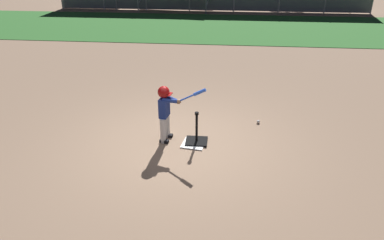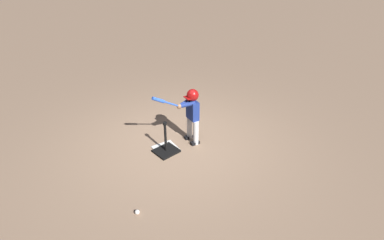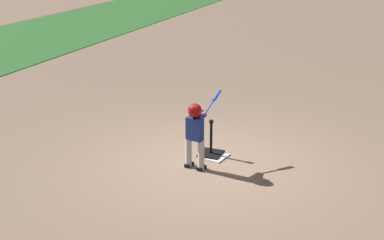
% 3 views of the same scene
% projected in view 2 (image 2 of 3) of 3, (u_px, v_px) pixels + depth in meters
% --- Properties ---
extents(ground_plane, '(90.00, 90.00, 0.00)m').
position_uv_depth(ground_plane, '(177.00, 143.00, 6.10)').
color(ground_plane, '#93755B').
extents(home_plate, '(0.50, 0.50, 0.02)m').
position_uv_depth(home_plate, '(166.00, 149.00, 5.90)').
color(home_plate, white).
rests_on(home_plate, ground_plane).
extents(batting_tee, '(0.43, 0.39, 0.67)m').
position_uv_depth(batting_tee, '(166.00, 148.00, 5.78)').
color(batting_tee, black).
rests_on(batting_tee, ground_plane).
extents(batter_child, '(0.94, 0.37, 1.20)m').
position_uv_depth(batter_child, '(191.00, 110.00, 5.78)').
color(batter_child, silver).
rests_on(batter_child, ground_plane).
extents(baseball, '(0.07, 0.07, 0.07)m').
position_uv_depth(baseball, '(137.00, 212.00, 4.45)').
color(baseball, white).
rests_on(baseball, ground_plane).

